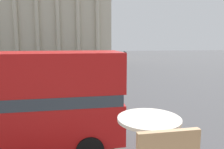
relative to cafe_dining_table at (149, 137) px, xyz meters
The scene contains 7 objects.
cafe_dining_table is the anchor object (origin of this frame).
plaza_building_left 55.60m from the cafe_dining_table, 98.21° to the left, with size 32.92×13.81×24.52m.
traffic_light_near 11.61m from the cafe_dining_table, 89.73° to the left, with size 0.42×0.24×3.58m.
traffic_light_mid 19.78m from the cafe_dining_table, 110.45° to the left, with size 0.42×0.24×3.64m.
traffic_light_far 27.01m from the cafe_dining_table, 76.78° to the left, with size 0.42×0.24×3.33m.
car_maroon 22.13m from the cafe_dining_table, 108.26° to the left, with size 4.20×1.93×1.35m.
pedestrian_red 29.18m from the cafe_dining_table, 101.11° to the left, with size 0.32×0.32×1.80m.
Camera 1 is at (0.97, -2.22, 4.64)m, focal length 35.00 mm.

